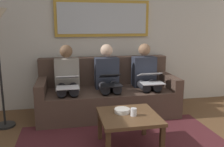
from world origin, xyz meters
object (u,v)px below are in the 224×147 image
(laptop_silver, at_px, (151,78))
(person_right, at_px, (67,80))
(coffee_table, at_px, (129,119))
(laptop_white, at_px, (67,82))
(framed_mirror, at_px, (103,18))
(couch, at_px, (107,94))
(person_left, at_px, (146,76))
(person_middle, at_px, (108,78))
(cup, at_px, (134,112))
(bowl, at_px, (122,111))
(laptop_black, at_px, (110,80))

(laptop_silver, height_order, person_right, person_right)
(coffee_table, distance_m, laptop_white, 1.17)
(framed_mirror, distance_m, laptop_silver, 1.32)
(couch, relative_size, framed_mirror, 1.35)
(person_left, height_order, person_middle, same)
(coffee_table, xyz_separation_m, person_left, (-0.60, -1.15, 0.24))
(couch, bearing_deg, cup, 93.77)
(framed_mirror, distance_m, bowl, 1.89)
(laptop_black, bearing_deg, person_left, -160.02)
(couch, distance_m, cup, 1.27)
(person_left, height_order, person_right, same)
(person_left, height_order, laptop_silver, person_left)
(coffee_table, height_order, bowl, bowl)
(cup, relative_size, person_middle, 0.08)
(cup, height_order, laptop_white, laptop_white)
(framed_mirror, xyz_separation_m, person_left, (-0.64, 0.46, -0.94))
(framed_mirror, bearing_deg, person_middle, 90.00)
(person_middle, bearing_deg, laptop_black, 90.00)
(coffee_table, distance_m, person_right, 1.36)
(laptop_silver, bearing_deg, coffee_table, 56.55)
(person_right, bearing_deg, person_left, 180.00)
(couch, xyz_separation_m, cup, (-0.08, 1.26, 0.16))
(person_right, bearing_deg, person_middle, 180.00)
(framed_mirror, relative_size, laptop_silver, 4.54)
(bowl, relative_size, person_middle, 0.16)
(couch, distance_m, laptop_silver, 0.78)
(person_middle, bearing_deg, coffee_table, 91.92)
(cup, xyz_separation_m, bowl, (0.11, -0.12, -0.02))
(laptop_white, bearing_deg, coffee_table, 126.54)
(coffee_table, height_order, cup, cup)
(laptop_black, bearing_deg, framed_mirror, -90.00)
(laptop_silver, bearing_deg, cup, 59.74)
(person_middle, distance_m, person_right, 0.64)
(coffee_table, relative_size, cup, 7.49)
(coffee_table, xyz_separation_m, person_right, (0.68, -1.15, 0.24))
(bowl, distance_m, laptop_white, 1.06)
(laptop_silver, bearing_deg, couch, -25.63)
(bowl, xyz_separation_m, person_left, (-0.66, -1.07, 0.16))
(cup, bearing_deg, framed_mirror, -87.11)
(person_left, bearing_deg, laptop_black, 19.98)
(person_middle, bearing_deg, person_left, 180.00)
(framed_mirror, height_order, coffee_table, framed_mirror)
(cup, height_order, laptop_silver, laptop_silver)
(person_left, relative_size, person_middle, 1.00)
(framed_mirror, distance_m, laptop_white, 1.31)
(bowl, height_order, laptop_black, laptop_black)
(laptop_silver, height_order, laptop_black, laptop_black)
(laptop_silver, height_order, person_middle, person_middle)
(laptop_silver, distance_m, laptop_white, 1.28)
(person_right, bearing_deg, laptop_black, 160.02)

